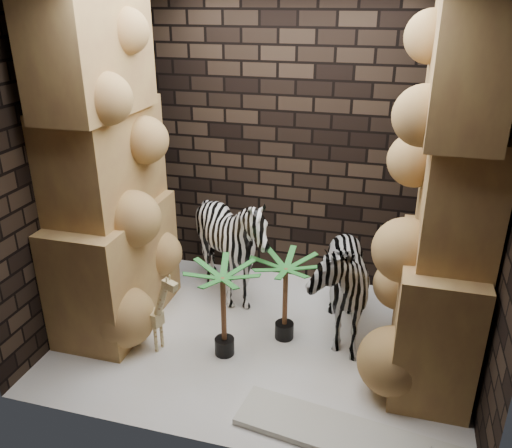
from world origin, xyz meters
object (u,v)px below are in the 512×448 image
(surfboard, at_px, (346,436))
(palm_front, at_px, (285,299))
(palm_back, at_px, (224,312))
(zebra_left, at_px, (232,251))
(giraffe_toy, at_px, (147,307))
(zebra_right, at_px, (334,269))

(surfboard, bearing_deg, palm_front, 130.84)
(palm_front, distance_m, surfboard, 1.31)
(palm_back, height_order, surfboard, palm_back)
(palm_front, xyz_separation_m, palm_back, (-0.45, -0.36, 0.02))
(zebra_left, xyz_separation_m, giraffe_toy, (-0.47, -0.92, -0.16))
(zebra_right, height_order, palm_back, zebra_right)
(zebra_right, bearing_deg, palm_front, -165.52)
(palm_front, bearing_deg, palm_back, -140.82)
(giraffe_toy, bearing_deg, palm_front, 35.98)
(palm_back, bearing_deg, surfboard, -31.24)
(giraffe_toy, height_order, palm_back, palm_back)
(palm_back, bearing_deg, palm_front, 39.18)
(zebra_left, relative_size, surfboard, 0.78)
(giraffe_toy, bearing_deg, zebra_right, 37.93)
(giraffe_toy, relative_size, surfboard, 0.50)
(giraffe_toy, height_order, palm_front, palm_front)
(zebra_right, xyz_separation_m, surfboard, (0.29, -1.26, -0.63))
(palm_back, bearing_deg, zebra_right, 34.55)
(palm_front, relative_size, surfboard, 0.51)
(zebra_right, relative_size, palm_front, 1.62)
(giraffe_toy, height_order, surfboard, giraffe_toy)
(zebra_right, distance_m, palm_back, 1.04)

